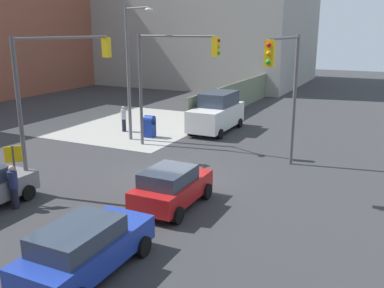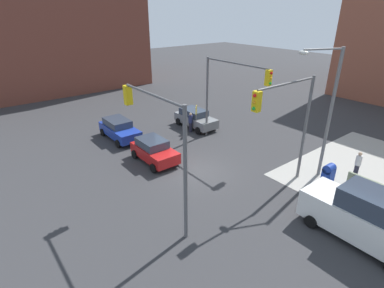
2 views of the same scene
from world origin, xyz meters
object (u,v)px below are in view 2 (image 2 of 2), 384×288
Objects in this scene: street_lamp_corner at (326,106)px; hatchback_red at (154,150)px; mailbox_blue at (328,174)px; pedestrian_waiting at (358,164)px; sedan_gray at (195,118)px; traffic_signal_se_corner at (159,134)px; traffic_signal_ne_corner at (289,115)px; sedan_blue at (119,129)px; traffic_signal_nw_corner at (229,86)px; pedestrian_crossing at (191,122)px; van_white_delivery at (366,217)px.

hatchback_red is (-8.08, -7.07, -3.86)m from street_lamp_corner.
street_lamp_corner is 4.13m from mailbox_blue.
pedestrian_waiting is (9.84, 9.00, 0.08)m from hatchback_red.
street_lamp_corner is 12.19m from sedan_gray.
traffic_signal_se_corner is 7.32m from hatchback_red.
traffic_signal_ne_corner is 3.70× the size of pedestrian_waiting.
traffic_signal_se_corner is 7.35m from traffic_signal_ne_corner.
sedan_blue is at bearing -155.16° from mailbox_blue.
traffic_signal_nw_corner is 1.71× the size of hatchback_red.
sedan_blue is (-13.34, -7.18, -3.86)m from street_lamp_corner.
traffic_signal_se_corner is 10.89m from mailbox_blue.
mailbox_blue is 0.33× the size of sedan_blue.
hatchback_red is 13.33m from pedestrian_waiting.
hatchback_red is 0.89× the size of sedan_gray.
sedan_gray is 2.42× the size of pedestrian_waiting.
street_lamp_corner reaches higher than traffic_signal_nw_corner.
hatchback_red and sedan_blue have the same top height.
pedestrian_crossing reaches higher than sedan_blue.
mailbox_blue is at bearing 54.89° from traffic_signal_ne_corner.
mailbox_blue is (8.27, 0.50, -3.91)m from traffic_signal_nw_corner.
mailbox_blue is at bearing 172.40° from pedestrian_waiting.
street_lamp_corner is at bearing 75.80° from traffic_signal_se_corner.
traffic_signal_se_corner is 1.20× the size of van_white_delivery.
traffic_signal_ne_corner is at bearing -11.84° from sedan_gray.
sedan_gray is (-12.71, -0.11, 0.08)m from mailbox_blue.
sedan_blue is at bearing -167.69° from pedestrian_crossing.
van_white_delivery is (7.18, 6.30, -3.33)m from traffic_signal_se_corner.
traffic_signal_se_corner is 1.00× the size of traffic_signal_ne_corner.
van_white_delivery reaches higher than hatchback_red.
mailbox_blue is 12.06m from pedestrian_crossing.
traffic_signal_ne_corner is 1.53× the size of sedan_gray.
van_white_delivery is at bearing -146.17° from pedestrian_waiting.
sedan_gray is at bearing 168.16° from traffic_signal_ne_corner.
sedan_blue is at bearing 165.54° from traffic_signal_se_corner.
van_white_delivery is 3.08× the size of pedestrian_crossing.
sedan_gray is 1.30m from pedestrian_crossing.
van_white_delivery is 15.63m from pedestrian_crossing.
sedan_gray is at bearing 107.13° from pedestrian_waiting.
pedestrian_waiting is (-2.90, 5.60, -0.36)m from van_white_delivery.
traffic_signal_ne_corner is 1.20× the size of van_white_delivery.
traffic_signal_nw_corner is 10.06m from pedestrian_waiting.
traffic_signal_se_corner and traffic_signal_ne_corner have the same top height.
pedestrian_waiting is (4.28, 11.90, -3.70)m from traffic_signal_se_corner.
sedan_blue is (-5.26, -0.11, 0.00)m from hatchback_red.
pedestrian_crossing is at bearing 117.10° from hatchback_red.
traffic_signal_se_corner is at bearing 166.67° from pedestrian_waiting.
mailbox_blue is at bearing 35.56° from hatchback_red.
sedan_blue is at bearing -161.45° from traffic_signal_ne_corner.
van_white_delivery is (18.00, 3.51, 0.44)m from sedan_blue.
sedan_gray is at bearing 118.13° from hatchback_red.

